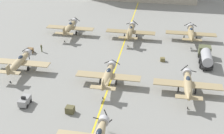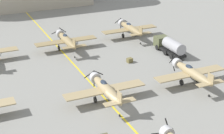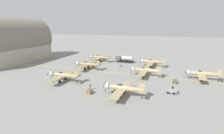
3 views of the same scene
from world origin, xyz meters
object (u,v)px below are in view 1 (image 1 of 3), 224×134
at_px(tow_tractor, 25,101).
at_px(airplane_far_right, 191,33).
at_px(airplane_mid_right, 188,84).
at_px(airplane_far_center, 130,31).
at_px(supply_crate_by_tanker, 30,51).
at_px(supply_crate_mid_lane, 70,110).
at_px(airplane_far_left, 70,27).
at_px(fuel_tanker, 206,56).
at_px(airplane_mid_left, 19,62).
at_px(supply_crate_outboard, 163,59).
at_px(airplane_mid_center, 108,76).
at_px(ground_crew_walking, 41,48).

bearing_deg(tow_tractor, airplane_far_right, 48.50).
bearing_deg(airplane_mid_right, airplane_far_center, 127.91).
xyz_separation_m(supply_crate_by_tanker, supply_crate_mid_lane, (15.26, -19.71, 0.02)).
bearing_deg(tow_tractor, supply_crate_mid_lane, -5.46).
distance_m(airplane_far_left, fuel_tanker, 33.78).
bearing_deg(airplane_mid_right, fuel_tanker, 79.83).
distance_m(airplane_mid_right, airplane_far_right, 23.91).
distance_m(airplane_far_center, supply_crate_by_tanker, 24.12).
bearing_deg(airplane_mid_right, airplane_far_left, 149.59).
relative_size(airplane_far_left, supply_crate_mid_lane, 8.82).
bearing_deg(airplane_mid_left, supply_crate_outboard, 4.02).
bearing_deg(airplane_far_left, airplane_far_right, 18.72).
distance_m(fuel_tanker, supply_crate_mid_lane, 31.55).
distance_m(airplane_far_left, tow_tractor, 30.57).
bearing_deg(airplane_mid_center, supply_crate_by_tanker, 137.14).
bearing_deg(tow_tractor, airplane_far_center, 65.53).
bearing_deg(airplane_mid_left, fuel_tanker, 1.06).
distance_m(airplane_mid_center, fuel_tanker, 22.21).
xyz_separation_m(fuel_tanker, supply_crate_mid_lane, (-22.89, -21.69, -0.94)).
relative_size(airplane_mid_left, tow_tractor, 4.62).
height_order(airplane_mid_right, fuel_tanker, airplane_mid_right).
bearing_deg(ground_crew_walking, airplane_mid_right, -20.32).
bearing_deg(supply_crate_outboard, airplane_far_center, 128.01).
relative_size(airplane_far_right, supply_crate_mid_lane, 8.82).
bearing_deg(fuel_tanker, ground_crew_walking, -178.40).
bearing_deg(supply_crate_outboard, supply_crate_by_tanker, -177.84).
distance_m(supply_crate_mid_lane, supply_crate_outboard, 25.12).
height_order(airplane_far_center, airplane_far_left, same).
xyz_separation_m(fuel_tanker, supply_crate_by_tanker, (-38.15, -1.98, -0.97)).
bearing_deg(supply_crate_outboard, tow_tractor, -137.85).
bearing_deg(supply_crate_by_tanker, airplane_far_center, 28.89).
xyz_separation_m(airplane_far_center, supply_crate_outboard, (8.23, -10.53, -1.62)).
bearing_deg(supply_crate_outboard, airplane_mid_left, -161.56).
relative_size(airplane_mid_left, fuel_tanker, 1.50).
xyz_separation_m(airplane_far_left, supply_crate_outboard, (23.54, -10.47, -1.62)).
bearing_deg(airplane_mid_left, supply_crate_mid_lane, -54.24).
relative_size(supply_crate_by_tanker, supply_crate_outboard, 1.37).
distance_m(airplane_far_right, supply_crate_by_tanker, 37.91).
bearing_deg(airplane_far_center, airplane_far_left, 176.86).
bearing_deg(airplane_far_left, tow_tractor, -71.63).
bearing_deg(airplane_far_center, airplane_far_right, 2.53).
height_order(airplane_far_left, airplane_mid_right, same).
height_order(fuel_tanker, ground_crew_walking, fuel_tanker).
xyz_separation_m(fuel_tanker, supply_crate_outboard, (-8.84, -0.88, -1.11)).
bearing_deg(tow_tractor, supply_crate_by_tanker, 110.74).
xyz_separation_m(airplane_far_right, ground_crew_walking, (-33.20, -12.14, -1.03)).
bearing_deg(airplane_far_left, supply_crate_mid_lane, -57.39).
bearing_deg(fuel_tanker, supply_crate_mid_lane, -136.54).
xyz_separation_m(ground_crew_walking, supply_crate_mid_lane, (12.92, -20.69, -0.42)).
bearing_deg(airplane_mid_center, airplane_far_center, 71.23).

